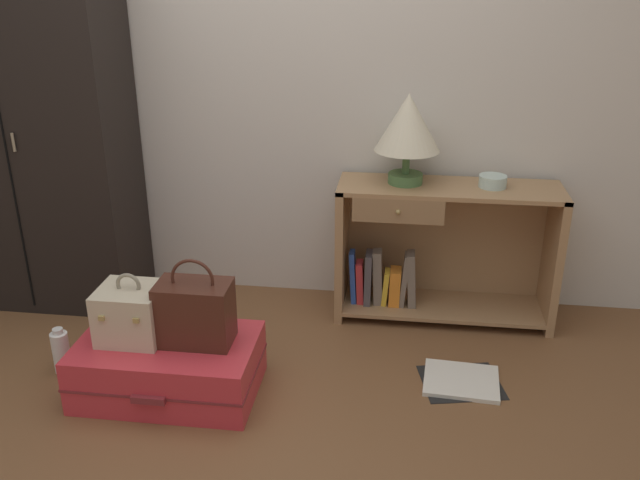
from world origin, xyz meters
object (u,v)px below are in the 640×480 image
at_px(bookshelf, 436,251).
at_px(suitcase_large, 169,366).
at_px(wardrobe, 29,130).
at_px(train_case, 132,313).
at_px(bowl, 493,181).
at_px(handbag, 195,312).
at_px(table_lamp, 408,125).
at_px(open_book_on_floor, 461,381).
at_px(bottle, 61,352).

relative_size(bookshelf, suitcase_large, 1.43).
relative_size(wardrobe, train_case, 6.20).
height_order(wardrobe, bowl, wardrobe).
bearing_deg(wardrobe, bowl, 1.35).
relative_size(wardrobe, handbag, 4.91).
relative_size(table_lamp, bowl, 3.30).
bearing_deg(open_book_on_floor, train_case, -171.65).
distance_m(bookshelf, train_case, 1.54).
distance_m(table_lamp, handbag, 1.34).
height_order(wardrobe, train_case, wardrobe).
bearing_deg(train_case, bowl, 28.56).
bearing_deg(open_book_on_floor, handbag, -169.81).
distance_m(train_case, open_book_on_floor, 1.47).
bearing_deg(suitcase_large, table_lamp, 41.71).
bearing_deg(bowl, handbag, -146.53).
relative_size(bookshelf, bottle, 4.96).
bearing_deg(bowl, bookshelf, 178.55).
height_order(suitcase_large, bottle, suitcase_large).
xyz_separation_m(bowl, train_case, (-1.54, -0.84, -0.38)).
bearing_deg(train_case, open_book_on_floor, 8.35).
height_order(bookshelf, open_book_on_floor, bookshelf).
distance_m(table_lamp, train_case, 1.54).
distance_m(table_lamp, open_book_on_floor, 1.22).
xyz_separation_m(bowl, suitcase_large, (-1.39, -0.86, -0.62)).
distance_m(suitcase_large, handbag, 0.29).
distance_m(handbag, bottle, 0.72).
xyz_separation_m(table_lamp, suitcase_large, (-0.97, -0.86, -0.88)).
relative_size(suitcase_large, train_case, 2.54).
height_order(table_lamp, open_book_on_floor, table_lamp).
height_order(bowl, suitcase_large, bowl).
relative_size(table_lamp, open_book_on_floor, 1.11).
height_order(wardrobe, bookshelf, wardrobe).
height_order(bookshelf, suitcase_large, bookshelf).
distance_m(bookshelf, bottle, 1.87).
bearing_deg(open_book_on_floor, bookshelf, 100.58).
bearing_deg(open_book_on_floor, table_lamp, 114.65).
xyz_separation_m(wardrobe, bottle, (0.41, -0.72, -0.83)).
bearing_deg(bookshelf, train_case, -146.81).
distance_m(wardrobe, handbag, 1.43).
xyz_separation_m(bookshelf, table_lamp, (-0.17, 0.00, 0.65)).
bearing_deg(suitcase_large, wardrobe, 139.60).
bearing_deg(bookshelf, handbag, -140.33).
xyz_separation_m(bookshelf, bottle, (-1.68, -0.78, -0.25)).
relative_size(wardrobe, bookshelf, 1.70).
height_order(handbag, bottle, handbag).
height_order(bowl, train_case, bowl).
xyz_separation_m(train_case, open_book_on_floor, (1.41, 0.21, -0.35)).
bearing_deg(bottle, table_lamp, 27.50).
bearing_deg(table_lamp, bottle, -152.50).
height_order(bottle, open_book_on_floor, bottle).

